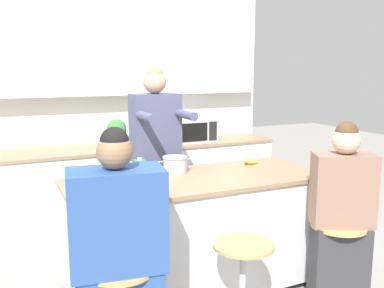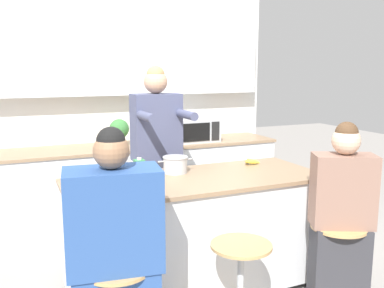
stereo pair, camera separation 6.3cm
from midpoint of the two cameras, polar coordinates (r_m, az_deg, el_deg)
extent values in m
plane|color=gray|center=(3.63, 1.07, -18.62)|extent=(16.00, 16.00, 0.00)
cube|color=silver|center=(4.98, -8.08, 5.43)|extent=(3.40, 0.06, 2.70)
cube|color=silver|center=(4.86, -7.86, 10.93)|extent=(3.13, 0.16, 0.75)
cube|color=silver|center=(4.81, -6.67, -5.66)|extent=(3.13, 0.62, 0.89)
cube|color=#937556|center=(4.70, -6.78, -0.25)|extent=(3.16, 0.65, 0.03)
cube|color=black|center=(3.62, 1.07, -18.20)|extent=(1.87, 0.69, 0.06)
cube|color=silver|center=(3.43, 1.10, -11.68)|extent=(1.95, 0.77, 0.82)
cube|color=#937556|center=(3.29, 1.12, -4.77)|extent=(1.99, 0.81, 0.03)
cylinder|color=tan|center=(2.52, -9.21, -16.06)|extent=(0.39, 0.39, 0.02)
cylinder|color=tan|center=(2.80, 7.25, -13.28)|extent=(0.39, 0.39, 0.02)
cylinder|color=#B7BABC|center=(3.38, 19.23, -15.43)|extent=(0.04, 0.04, 0.61)
cylinder|color=tan|center=(3.26, 19.56, -10.39)|extent=(0.39, 0.39, 0.02)
cube|color=#383842|center=(3.92, -4.15, -8.89)|extent=(0.36, 0.22, 0.94)
cube|color=#474C6B|center=(3.74, -4.30, 2.24)|extent=(0.42, 0.22, 0.58)
cylinder|color=#474C6B|center=(3.42, -5.56, 3.65)|extent=(0.07, 0.32, 0.07)
cylinder|color=#474C6B|center=(3.54, -0.19, 3.92)|extent=(0.07, 0.32, 0.07)
sphere|color=tan|center=(3.71, -4.38, 8.28)|extent=(0.20, 0.20, 0.20)
sphere|color=#A37F51|center=(3.71, -4.39, 9.15)|extent=(0.16, 0.16, 0.16)
cube|color=#2D5193|center=(2.40, -9.67, -9.89)|extent=(0.55, 0.36, 0.57)
sphere|color=#936B4C|center=(2.30, -9.95, -0.94)|extent=(0.22, 0.22, 0.19)
sphere|color=black|center=(2.29, -9.99, 0.38)|extent=(0.18, 0.18, 0.16)
cube|color=#333338|center=(3.38, 19.42, -15.36)|extent=(0.46, 0.40, 0.65)
cube|color=#896656|center=(3.18, 20.03, -5.86)|extent=(0.47, 0.38, 0.51)
sphere|color=#DBB293|center=(3.11, 20.42, 0.42)|extent=(0.26, 0.26, 0.19)
sphere|color=#513823|center=(3.10, 20.48, 1.39)|extent=(0.21, 0.21, 0.16)
cylinder|color=#B7BABC|center=(3.43, -1.72, -2.84)|extent=(0.19, 0.19, 0.12)
cylinder|color=#B7BABC|center=(3.42, -1.73, -1.76)|extent=(0.20, 0.20, 0.01)
cylinder|color=#B7BABC|center=(3.38, -3.61, -2.36)|extent=(0.05, 0.01, 0.01)
cylinder|color=#B7BABC|center=(3.47, 0.11, -2.02)|extent=(0.05, 0.01, 0.01)
cylinder|color=#B7BABC|center=(2.94, -9.64, -5.68)|extent=(0.23, 0.23, 0.08)
cylinder|color=#DB4C51|center=(3.05, -5.38, -4.82)|extent=(0.08, 0.08, 0.09)
torus|color=#DB4C51|center=(3.06, -4.50, -4.64)|extent=(0.04, 0.01, 0.04)
ellipsoid|color=yellow|center=(3.76, 8.52, -2.41)|extent=(0.13, 0.05, 0.05)
ellipsoid|color=yellow|center=(3.77, 7.82, -2.35)|extent=(0.10, 0.12, 0.05)
ellipsoid|color=yellow|center=(3.80, 8.64, -2.26)|extent=(0.11, 0.11, 0.05)
cube|color=#38844C|center=(3.17, -6.46, -3.58)|extent=(0.07, 0.07, 0.17)
cylinder|color=white|center=(3.15, -6.49, -1.95)|extent=(0.03, 0.03, 0.02)
cube|color=#B2B5B7|center=(4.87, 0.51, 1.92)|extent=(0.52, 0.39, 0.26)
cube|color=black|center=(4.67, 0.98, 1.57)|extent=(0.32, 0.01, 0.20)
cube|color=black|center=(4.78, 3.54, 1.74)|extent=(0.09, 0.01, 0.21)
cylinder|color=#A86042|center=(4.64, -9.25, 0.34)|extent=(0.12, 0.12, 0.10)
sphere|color=#387538|center=(4.62, -9.29, 2.01)|extent=(0.21, 0.21, 0.21)
camera|label=1|loc=(0.03, -89.45, 0.10)|focal=40.00mm
camera|label=2|loc=(0.03, 90.55, -0.10)|focal=40.00mm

